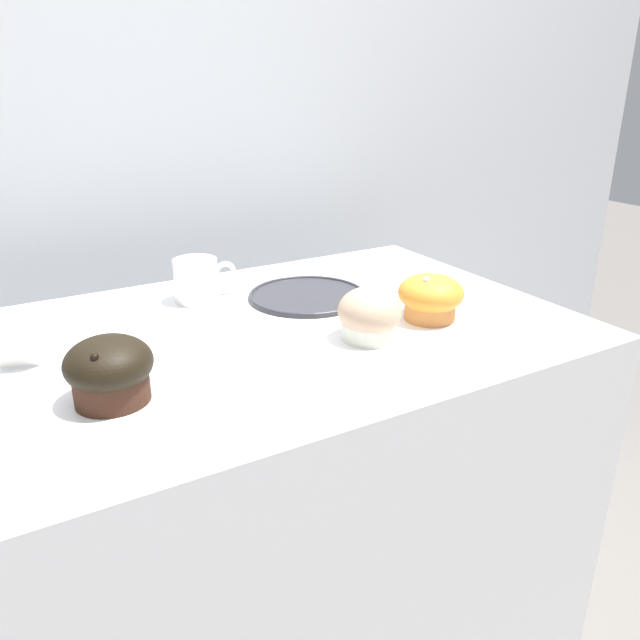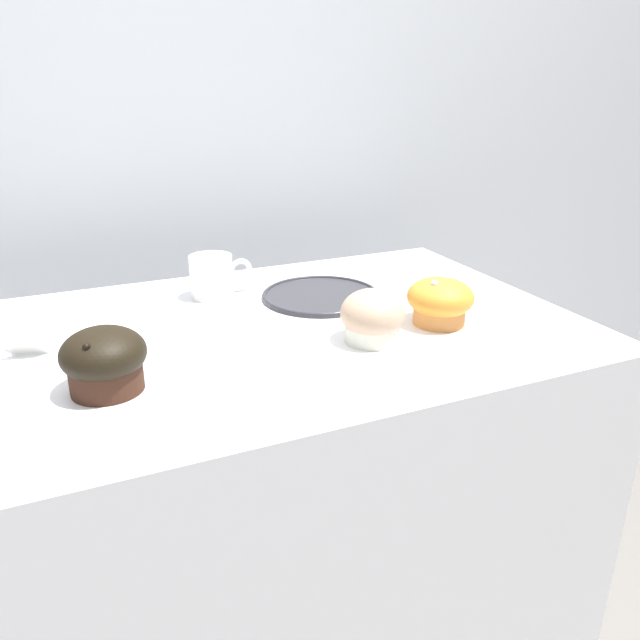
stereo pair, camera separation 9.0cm
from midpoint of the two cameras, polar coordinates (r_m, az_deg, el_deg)
The scene contains 8 objects.
wall_back at distance 1.55m, azimuth -16.60°, elevation 4.59°, with size 3.20×0.10×1.80m, color silver.
display_counter at distance 1.25m, azimuth -6.92°, elevation -21.62°, with size 1.00×0.64×0.95m, color white.
muffin_front_center at distance 1.02m, azimuth 7.62°, elevation 2.07°, with size 0.11×0.11×0.08m.
muffin_back_left at distance 0.94m, azimuth 1.84°, elevation 0.35°, with size 0.10×0.10×0.08m.
muffin_back_right at distance 0.81m, azimuth -21.75°, elevation -4.35°, with size 0.11×0.11×0.08m.
coffee_cup at distance 1.13m, azimuth -13.45°, elevation 3.63°, with size 0.12×0.08×0.08m.
serving_plate at distance 1.13m, azimuth -3.44°, elevation 2.23°, with size 0.21×0.21×0.01m.
price_card at distance 0.96m, azimuth -28.44°, elevation -2.21°, with size 0.06×0.05×0.06m.
Camera 1 is at (-0.37, -0.83, 1.33)m, focal length 35.00 mm.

